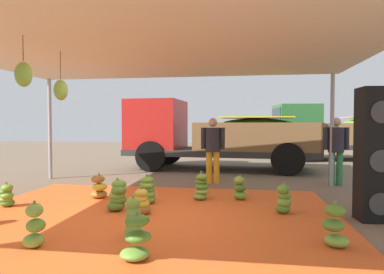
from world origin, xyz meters
TOP-DOWN VIEW (x-y plane):
  - ground_plane at (0.00, 3.00)m, footprint 40.00×40.00m
  - tarp_orange at (0.00, 0.00)m, footprint 6.38×4.87m
  - tent_canopy at (-0.02, -0.09)m, footprint 8.00×7.00m
  - banana_bunch_0 at (-0.12, -0.00)m, footprint 0.35×0.34m
  - banana_bunch_1 at (-1.36, 1.06)m, footprint 0.48×0.48m
  - banana_bunch_2 at (-2.76, 0.13)m, footprint 0.37×0.36m
  - banana_bunch_3 at (0.38, -1.88)m, footprint 0.46×0.45m
  - banana_bunch_4 at (-0.62, 0.16)m, footprint 0.44×0.44m
  - banana_bunch_5 at (0.09, -1.11)m, footprint 0.32×0.34m
  - banana_bunch_6 at (2.27, 0.38)m, footprint 0.31×0.32m
  - banana_bunch_7 at (-0.25, 0.78)m, footprint 0.43×0.45m
  - banana_bunch_8 at (0.76, 1.24)m, footprint 0.41×0.40m
  - banana_bunch_9 at (1.53, 1.34)m, footprint 0.30×0.30m
  - banana_bunch_10 at (-0.98, -1.70)m, footprint 0.30×0.29m
  - banana_bunch_11 at (2.71, -1.15)m, footprint 0.43×0.41m
  - cargo_truck_main at (0.59, 6.06)m, footprint 6.50×2.69m
  - cargo_truck_far at (5.92, 9.98)m, footprint 6.28×2.89m
  - worker_0 at (0.82, 3.20)m, footprint 0.62×0.38m
  - worker_1 at (3.92, 3.39)m, footprint 0.63×0.38m
  - speaker_stack at (3.66, 0.18)m, footprint 0.56×0.47m

SIDE VIEW (x-z plane):
  - ground_plane at x=0.00m, z-range 0.00..0.00m
  - tarp_orange at x=0.00m, z-range 0.00..0.01m
  - banana_bunch_2 at x=-2.76m, z-range -0.03..0.44m
  - banana_bunch_0 at x=-0.12m, z-range -0.02..0.45m
  - banana_bunch_1 at x=-1.36m, z-range -0.03..0.48m
  - banana_bunch_9 at x=1.53m, z-range -0.03..0.49m
  - banana_bunch_3 at x=0.38m, z-range -0.04..0.53m
  - banana_bunch_6 at x=2.27m, z-range -0.02..0.51m
  - banana_bunch_7 at x=-0.25m, z-range -0.03..0.53m
  - banana_bunch_5 at x=0.09m, z-range -0.02..0.53m
  - banana_bunch_11 at x=2.71m, z-range -0.04..0.55m
  - banana_bunch_8 at x=0.76m, z-range -0.03..0.55m
  - banana_bunch_10 at x=-0.98m, z-range -0.03..0.55m
  - banana_bunch_4 at x=-0.62m, z-range -0.02..0.56m
  - worker_0 at x=0.82m, z-range 0.14..1.85m
  - worker_1 at x=3.92m, z-range 0.14..1.86m
  - speaker_stack at x=3.66m, z-range 0.00..2.12m
  - cargo_truck_main at x=0.59m, z-range 0.00..2.40m
  - cargo_truck_far at x=5.92m, z-range 0.01..2.41m
  - tent_canopy at x=-0.02m, z-range 1.36..4.24m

